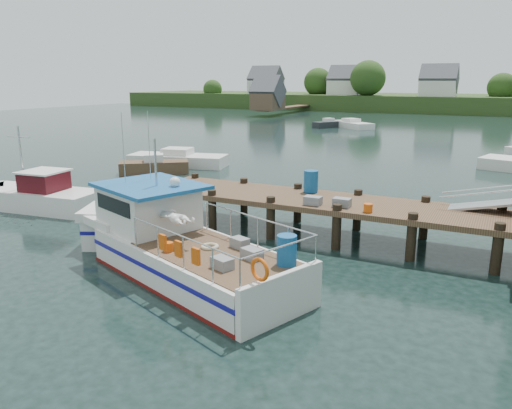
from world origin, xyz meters
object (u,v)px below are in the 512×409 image
at_px(lobster_boat, 171,243).
at_px(work_boat, 32,195).
at_px(moored_a, 178,159).
at_px(moored_e, 329,124).
at_px(dock, 487,192).
at_px(moored_rowboat, 154,166).
at_px(moored_d, 351,124).

xyz_separation_m(lobster_boat, work_boat, (-10.20, 3.33, -0.27)).
distance_m(moored_a, moored_e, 31.55).
distance_m(dock, moored_e, 46.28).
bearing_deg(work_boat, moored_e, 84.24).
bearing_deg(moored_rowboat, moored_a, 89.02).
height_order(work_boat, moored_rowboat, work_boat).
height_order(moored_rowboat, moored_a, moored_rowboat).
distance_m(lobster_boat, moored_d, 48.88).
xyz_separation_m(dock, moored_rowboat, (-19.13, 7.35, -1.79)).
height_order(moored_a, moored_e, moored_a).
distance_m(moored_rowboat, moored_d, 35.45).
bearing_deg(work_boat, moored_d, 80.92).
relative_size(lobster_boat, moored_d, 1.48).
bearing_deg(moored_rowboat, dock, -28.75).
bearing_deg(moored_a, lobster_boat, -48.60).
distance_m(lobster_boat, moored_e, 48.61).
bearing_deg(moored_e, moored_a, -69.80).
bearing_deg(moored_d, moored_e, 176.58).
bearing_deg(lobster_boat, moored_e, 123.65).
height_order(moored_rowboat, moored_d, moored_rowboat).
bearing_deg(moored_a, work_boat, -79.72).
bearing_deg(dock, moored_a, 151.95).
relative_size(lobster_boat, moored_rowboat, 2.31).
bearing_deg(moored_e, work_boat, -68.73).
bearing_deg(work_boat, lobster_boat, -24.95).
distance_m(moored_rowboat, moored_a, 3.06).
relative_size(dock, lobster_boat, 1.72).
height_order(work_boat, moored_e, work_boat).
xyz_separation_m(lobster_boat, moored_e, (-11.05, 47.33, -0.44)).
relative_size(dock, work_boat, 2.33).
relative_size(work_boat, moored_d, 1.09).
relative_size(moored_rowboat, moored_a, 0.61).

